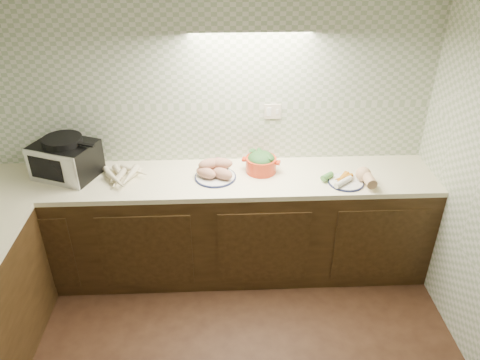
{
  "coord_description": "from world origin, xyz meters",
  "views": [
    {
      "loc": [
        0.14,
        -1.62,
        2.73
      ],
      "look_at": [
        0.27,
        1.25,
        1.02
      ],
      "focal_mm": 35.0,
      "sensor_mm": 36.0,
      "label": 1
    }
  ],
  "objects_px": {
    "veg_plate": "(353,177)",
    "dutch_oven": "(261,162)",
    "parsnip_pile": "(124,175)",
    "sweet_potato_plate": "(215,171)",
    "onion_bowl": "(220,165)",
    "toaster_oven": "(66,158)"
  },
  "relations": [
    {
      "from": "veg_plate",
      "to": "dutch_oven",
      "type": "bearing_deg",
      "value": 163.71
    },
    {
      "from": "parsnip_pile",
      "to": "sweet_potato_plate",
      "type": "xyz_separation_m",
      "value": [
        0.7,
        -0.01,
        0.02
      ]
    },
    {
      "from": "parsnip_pile",
      "to": "dutch_oven",
      "type": "xyz_separation_m",
      "value": [
        1.06,
        0.07,
        0.05
      ]
    },
    {
      "from": "sweet_potato_plate",
      "to": "onion_bowl",
      "type": "relative_size",
      "value": 2.25
    },
    {
      "from": "toaster_oven",
      "to": "dutch_oven",
      "type": "height_order",
      "value": "toaster_oven"
    },
    {
      "from": "toaster_oven",
      "to": "parsnip_pile",
      "type": "bearing_deg",
      "value": 12.26
    },
    {
      "from": "toaster_oven",
      "to": "sweet_potato_plate",
      "type": "height_order",
      "value": "toaster_oven"
    },
    {
      "from": "sweet_potato_plate",
      "to": "dutch_oven",
      "type": "xyz_separation_m",
      "value": [
        0.36,
        0.07,
        0.03
      ]
    },
    {
      "from": "toaster_oven",
      "to": "parsnip_pile",
      "type": "height_order",
      "value": "toaster_oven"
    },
    {
      "from": "onion_bowl",
      "to": "veg_plate",
      "type": "xyz_separation_m",
      "value": [
        1.01,
        -0.24,
        0.01
      ]
    },
    {
      "from": "sweet_potato_plate",
      "to": "onion_bowl",
      "type": "bearing_deg",
      "value": 72.5
    },
    {
      "from": "toaster_oven",
      "to": "sweet_potato_plate",
      "type": "bearing_deg",
      "value": 17.92
    },
    {
      "from": "toaster_oven",
      "to": "onion_bowl",
      "type": "bearing_deg",
      "value": 23.61
    },
    {
      "from": "onion_bowl",
      "to": "veg_plate",
      "type": "bearing_deg",
      "value": -13.48
    },
    {
      "from": "parsnip_pile",
      "to": "veg_plate",
      "type": "relative_size",
      "value": 1.24
    },
    {
      "from": "toaster_oven",
      "to": "sweet_potato_plate",
      "type": "xyz_separation_m",
      "value": [
        1.14,
        -0.08,
        -0.09
      ]
    },
    {
      "from": "toaster_oven",
      "to": "sweet_potato_plate",
      "type": "distance_m",
      "value": 1.15
    },
    {
      "from": "parsnip_pile",
      "to": "onion_bowl",
      "type": "bearing_deg",
      "value": 8.31
    },
    {
      "from": "toaster_oven",
      "to": "onion_bowl",
      "type": "height_order",
      "value": "toaster_oven"
    },
    {
      "from": "toaster_oven",
      "to": "veg_plate",
      "type": "distance_m",
      "value": 2.2
    },
    {
      "from": "toaster_oven",
      "to": "veg_plate",
      "type": "bearing_deg",
      "value": 16.59
    },
    {
      "from": "sweet_potato_plate",
      "to": "dutch_oven",
      "type": "relative_size",
      "value": 1.06
    }
  ]
}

